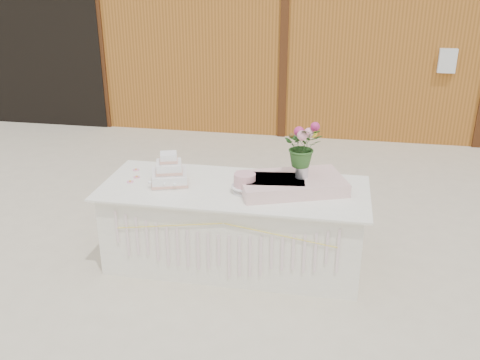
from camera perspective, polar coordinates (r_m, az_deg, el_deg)
ground at (r=5.14m, az=-0.62°, el=-8.70°), size 80.00×80.00×0.00m
barn at (r=10.40m, az=5.92°, el=16.87°), size 12.60×4.60×3.30m
cake_table at (r=4.95m, az=-0.65°, el=-4.89°), size 2.40×1.00×0.77m
wedding_cake at (r=4.89m, az=-7.54°, el=0.74°), size 0.41×0.41×0.29m
pink_cake_stand at (r=4.65m, az=0.51°, el=-0.22°), size 0.24×0.24×0.17m
satin_runner at (r=4.74m, az=5.51°, el=-0.40°), size 1.04×0.81×0.12m
flower_vase at (r=4.71m, az=6.62°, el=1.17°), size 0.11×0.11×0.16m
bouquet at (r=4.63m, az=6.76°, el=4.17°), size 0.36×0.33×0.36m
loose_flowers at (r=5.14m, az=-11.48°, el=0.50°), size 0.17×0.32×0.02m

